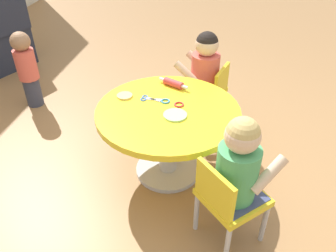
{
  "coord_description": "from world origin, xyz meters",
  "views": [
    {
      "loc": [
        -1.74,
        -0.3,
        1.63
      ],
      "look_at": [
        0.0,
        0.0,
        0.38
      ],
      "focal_mm": 36.51,
      "sensor_mm": 36.0,
      "label": 1
    }
  ],
  "objects_px": {
    "toddler_standing": "(27,68)",
    "seated_child_right": "(205,65)",
    "child_chair_right": "(208,93)",
    "craft_scissors": "(148,99)",
    "rolling_pin": "(173,83)",
    "seated_child_left": "(239,163)",
    "craft_table": "(168,125)",
    "child_chair_left": "(228,199)"
  },
  "relations": [
    {
      "from": "seated_child_left",
      "to": "rolling_pin",
      "type": "bearing_deg",
      "value": 30.51
    },
    {
      "from": "rolling_pin",
      "to": "craft_scissors",
      "type": "relative_size",
      "value": 1.56
    },
    {
      "from": "seated_child_left",
      "to": "toddler_standing",
      "type": "distance_m",
      "value": 2.09
    },
    {
      "from": "toddler_standing",
      "to": "seated_child_left",
      "type": "bearing_deg",
      "value": -122.59
    },
    {
      "from": "seated_child_right",
      "to": "seated_child_left",
      "type": "bearing_deg",
      "value": -166.49
    },
    {
      "from": "toddler_standing",
      "to": "seated_child_right",
      "type": "bearing_deg",
      "value": -92.51
    },
    {
      "from": "craft_table",
      "to": "rolling_pin",
      "type": "bearing_deg",
      "value": 2.63
    },
    {
      "from": "child_chair_left",
      "to": "toddler_standing",
      "type": "distance_m",
      "value": 2.08
    },
    {
      "from": "seated_child_right",
      "to": "toddler_standing",
      "type": "height_order",
      "value": "seated_child_right"
    },
    {
      "from": "seated_child_right",
      "to": "rolling_pin",
      "type": "distance_m",
      "value": 0.36
    },
    {
      "from": "child_chair_left",
      "to": "craft_table",
      "type": "bearing_deg",
      "value": 39.4
    },
    {
      "from": "craft_table",
      "to": "child_chair_left",
      "type": "bearing_deg",
      "value": -140.6
    },
    {
      "from": "toddler_standing",
      "to": "rolling_pin",
      "type": "xyz_separation_m",
      "value": [
        -0.38,
        -1.32,
        0.17
      ]
    },
    {
      "from": "craft_table",
      "to": "craft_scissors",
      "type": "xyz_separation_m",
      "value": [
        0.1,
        0.15,
        0.12
      ]
    },
    {
      "from": "seated_child_right",
      "to": "craft_scissors",
      "type": "relative_size",
      "value": 3.7
    },
    {
      "from": "child_chair_left",
      "to": "craft_scissors",
      "type": "distance_m",
      "value": 0.82
    },
    {
      "from": "craft_table",
      "to": "seated_child_left",
      "type": "distance_m",
      "value": 0.64
    },
    {
      "from": "toddler_standing",
      "to": "child_chair_left",
      "type": "bearing_deg",
      "value": -123.65
    },
    {
      "from": "craft_table",
      "to": "child_chair_right",
      "type": "distance_m",
      "value": 0.63
    },
    {
      "from": "child_chair_left",
      "to": "seated_child_left",
      "type": "distance_m",
      "value": 0.23
    },
    {
      "from": "child_chair_right",
      "to": "craft_scissors",
      "type": "bearing_deg",
      "value": 144.11
    },
    {
      "from": "seated_child_right",
      "to": "toddler_standing",
      "type": "xyz_separation_m",
      "value": [
        0.07,
        1.5,
        -0.17
      ]
    },
    {
      "from": "child_chair_right",
      "to": "rolling_pin",
      "type": "bearing_deg",
      "value": 143.19
    },
    {
      "from": "craft_table",
      "to": "toddler_standing",
      "type": "height_order",
      "value": "toddler_standing"
    },
    {
      "from": "child_chair_left",
      "to": "seated_child_left",
      "type": "height_order",
      "value": "seated_child_left"
    },
    {
      "from": "child_chair_left",
      "to": "rolling_pin",
      "type": "distance_m",
      "value": 0.91
    },
    {
      "from": "seated_child_left",
      "to": "toddler_standing",
      "type": "height_order",
      "value": "seated_child_left"
    },
    {
      "from": "child_chair_left",
      "to": "craft_scissors",
      "type": "relative_size",
      "value": 3.89
    },
    {
      "from": "child_chair_right",
      "to": "rolling_pin",
      "type": "relative_size",
      "value": 2.49
    },
    {
      "from": "toddler_standing",
      "to": "child_chair_right",
      "type": "bearing_deg",
      "value": -92.86
    },
    {
      "from": "child_chair_left",
      "to": "craft_scissors",
      "type": "height_order",
      "value": "child_chair_left"
    },
    {
      "from": "child_chair_left",
      "to": "toddler_standing",
      "type": "xyz_separation_m",
      "value": [
        1.15,
        1.73,
        0.05
      ]
    },
    {
      "from": "seated_child_right",
      "to": "toddler_standing",
      "type": "relative_size",
      "value": 0.76
    },
    {
      "from": "seated_child_left",
      "to": "seated_child_right",
      "type": "relative_size",
      "value": 1.0
    },
    {
      "from": "seated_child_right",
      "to": "toddler_standing",
      "type": "distance_m",
      "value": 1.52
    },
    {
      "from": "toddler_standing",
      "to": "craft_scissors",
      "type": "xyz_separation_m",
      "value": [
        -0.57,
        -1.19,
        0.15
      ]
    },
    {
      "from": "child_chair_right",
      "to": "seated_child_right",
      "type": "bearing_deg",
      "value": 73.5
    },
    {
      "from": "toddler_standing",
      "to": "craft_scissors",
      "type": "height_order",
      "value": "toddler_standing"
    },
    {
      "from": "seated_child_right",
      "to": "rolling_pin",
      "type": "bearing_deg",
      "value": 149.12
    },
    {
      "from": "seated_child_right",
      "to": "craft_scissors",
      "type": "distance_m",
      "value": 0.6
    },
    {
      "from": "rolling_pin",
      "to": "craft_scissors",
      "type": "height_order",
      "value": "rolling_pin"
    },
    {
      "from": "child_chair_left",
      "to": "seated_child_left",
      "type": "relative_size",
      "value": 1.05
    }
  ]
}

